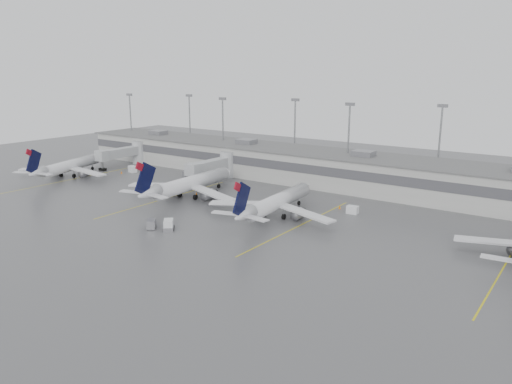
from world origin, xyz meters
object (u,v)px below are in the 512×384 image
Objects in this scene: jet_mid_left at (189,184)px; jet_far_left at (68,166)px; baggage_tug at (169,226)px; jet_mid_right at (276,202)px.

jet_far_left is at bearing 179.50° from jet_mid_left.
baggage_tug is at bearing -34.54° from jet_far_left.
baggage_tug is (-11.51, -18.04, -2.33)m from jet_mid_right.
jet_mid_left reaches higher than jet_far_left.
jet_mid_left is at bearing 172.30° from jet_mid_right.
jet_far_left is 42.24m from jet_mid_left.
jet_mid_left is 9.57× the size of baggage_tug.
jet_mid_left is at bearing -14.26° from jet_far_left.
jet_mid_right is at bearing -6.50° from jet_mid_left.
baggage_tug is at bearing -127.07° from jet_mid_right.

